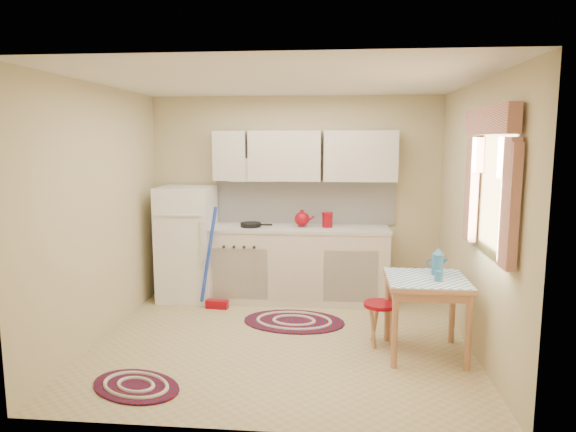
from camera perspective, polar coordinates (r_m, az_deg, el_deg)
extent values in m
plane|color=tan|center=(5.21, -0.68, -13.66)|extent=(3.60, 3.60, 0.00)
cube|color=silver|center=(4.86, -0.73, 14.80)|extent=(3.60, 3.20, 0.04)
cube|color=tan|center=(6.46, 0.79, 2.13)|extent=(3.60, 0.04, 2.50)
cube|color=tan|center=(3.32, -3.62, -3.97)|extent=(3.60, 0.04, 2.50)
cube|color=tan|center=(5.38, -20.15, 0.32)|extent=(0.04, 3.20, 2.50)
cube|color=tan|center=(5.02, 20.16, -0.23)|extent=(0.04, 3.20, 2.50)
cube|color=white|center=(6.45, 1.88, 1.62)|extent=(2.25, 0.03, 0.55)
cube|color=beige|center=(6.25, 1.82, 6.69)|extent=(2.25, 0.33, 0.60)
cube|color=white|center=(4.46, 21.90, 2.52)|extent=(0.04, 0.85, 0.95)
cube|color=white|center=(6.45, -11.16, -3.00)|extent=(0.65, 0.60, 1.40)
cube|color=beige|center=(6.31, 0.74, -5.51)|extent=(2.25, 0.60, 0.88)
cube|color=beige|center=(6.21, 0.75, -1.39)|extent=(2.27, 0.62, 0.04)
cylinder|color=black|center=(6.22, -4.17, -0.98)|extent=(0.25, 0.25, 0.05)
cylinder|color=maroon|center=(6.18, 4.40, -0.53)|extent=(0.12, 0.12, 0.16)
cube|color=tan|center=(4.94, 15.02, -10.77)|extent=(0.72, 0.72, 0.72)
cylinder|color=maroon|center=(5.12, 10.18, -11.72)|extent=(0.41, 0.41, 0.42)
cylinder|color=#2C6288|center=(4.74, 16.40, -6.46)|extent=(0.08, 0.08, 0.10)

